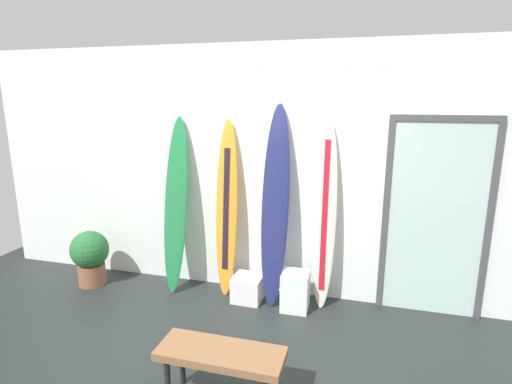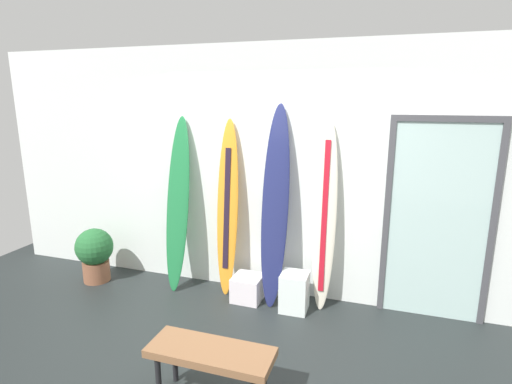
{
  "view_description": "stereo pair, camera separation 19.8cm",
  "coord_description": "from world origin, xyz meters",
  "px_view_note": "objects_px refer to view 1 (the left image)",
  "views": [
    {
      "loc": [
        1.01,
        -3.1,
        2.23
      ],
      "look_at": [
        -0.12,
        0.95,
        1.24
      ],
      "focal_mm": 28.46,
      "sensor_mm": 36.0,
      "label": 1
    },
    {
      "loc": [
        1.2,
        -3.05,
        2.23
      ],
      "look_at": [
        -0.12,
        0.95,
        1.24
      ],
      "focal_mm": 28.46,
      "sensor_mm": 36.0,
      "label": 2
    }
  ],
  "objects_px": {
    "display_block_left": "(248,288)",
    "potted_plant": "(90,255)",
    "display_block_center": "(295,291)",
    "surfboard_navy": "(275,208)",
    "glass_door": "(436,215)",
    "surfboard_emerald": "(176,207)",
    "surfboard_sunset": "(227,211)",
    "bench": "(221,357)",
    "surfboard_ivory": "(325,217)"
  },
  "relations": [
    {
      "from": "surfboard_emerald",
      "to": "surfboard_navy",
      "type": "distance_m",
      "value": 1.17
    },
    {
      "from": "display_block_left",
      "to": "display_block_center",
      "type": "bearing_deg",
      "value": -6.03
    },
    {
      "from": "display_block_left",
      "to": "potted_plant",
      "type": "xyz_separation_m",
      "value": [
        -1.95,
        -0.13,
        0.23
      ]
    },
    {
      "from": "display_block_left",
      "to": "glass_door",
      "type": "distance_m",
      "value": 2.14
    },
    {
      "from": "surfboard_navy",
      "to": "display_block_left",
      "type": "distance_m",
      "value": 0.98
    },
    {
      "from": "display_block_left",
      "to": "glass_door",
      "type": "height_order",
      "value": "glass_door"
    },
    {
      "from": "display_block_center",
      "to": "surfboard_emerald",
      "type": "bearing_deg",
      "value": 174.62
    },
    {
      "from": "surfboard_sunset",
      "to": "bench",
      "type": "xyz_separation_m",
      "value": [
        0.55,
        -1.71,
        -0.6
      ]
    },
    {
      "from": "glass_door",
      "to": "potted_plant",
      "type": "bearing_deg",
      "value": -173.97
    },
    {
      "from": "surfboard_sunset",
      "to": "display_block_left",
      "type": "bearing_deg",
      "value": -24.93
    },
    {
      "from": "potted_plant",
      "to": "surfboard_navy",
      "type": "bearing_deg",
      "value": 5.19
    },
    {
      "from": "surfboard_navy",
      "to": "glass_door",
      "type": "relative_size",
      "value": 1.05
    },
    {
      "from": "potted_plant",
      "to": "bench",
      "type": "distance_m",
      "value": 2.64
    },
    {
      "from": "display_block_left",
      "to": "bench",
      "type": "height_order",
      "value": "bench"
    },
    {
      "from": "glass_door",
      "to": "surfboard_navy",
      "type": "bearing_deg",
      "value": -172.82
    },
    {
      "from": "surfboard_ivory",
      "to": "surfboard_sunset",
      "type": "bearing_deg",
      "value": -179.79
    },
    {
      "from": "display_block_center",
      "to": "display_block_left",
      "type": "bearing_deg",
      "value": 173.97
    },
    {
      "from": "surfboard_ivory",
      "to": "bench",
      "type": "relative_size",
      "value": 2.17
    },
    {
      "from": "bench",
      "to": "surfboard_ivory",
      "type": "bearing_deg",
      "value": 72.39
    },
    {
      "from": "surfboard_emerald",
      "to": "display_block_center",
      "type": "relative_size",
      "value": 4.88
    },
    {
      "from": "bench",
      "to": "surfboard_sunset",
      "type": "bearing_deg",
      "value": 107.93
    },
    {
      "from": "surfboard_navy",
      "to": "glass_door",
      "type": "distance_m",
      "value": 1.63
    },
    {
      "from": "glass_door",
      "to": "bench",
      "type": "bearing_deg",
      "value": -131.53
    },
    {
      "from": "surfboard_ivory",
      "to": "display_block_left",
      "type": "bearing_deg",
      "value": -170.38
    },
    {
      "from": "surfboard_emerald",
      "to": "glass_door",
      "type": "bearing_deg",
      "value": 4.16
    },
    {
      "from": "surfboard_navy",
      "to": "potted_plant",
      "type": "relative_size",
      "value": 3.25
    },
    {
      "from": "potted_plant",
      "to": "surfboard_sunset",
      "type": "bearing_deg",
      "value": 8.89
    },
    {
      "from": "glass_door",
      "to": "potted_plant",
      "type": "relative_size",
      "value": 3.08
    },
    {
      "from": "surfboard_sunset",
      "to": "surfboard_emerald",
      "type": "bearing_deg",
      "value": -174.68
    },
    {
      "from": "surfboard_sunset",
      "to": "glass_door",
      "type": "distance_m",
      "value": 2.2
    },
    {
      "from": "surfboard_sunset",
      "to": "display_block_left",
      "type": "distance_m",
      "value": 0.9
    },
    {
      "from": "surfboard_sunset",
      "to": "surfboard_ivory",
      "type": "distance_m",
      "value": 1.09
    },
    {
      "from": "surfboard_ivory",
      "to": "display_block_left",
      "type": "xyz_separation_m",
      "value": [
        -0.81,
        -0.14,
        -0.86
      ]
    },
    {
      "from": "surfboard_emerald",
      "to": "surfboard_sunset",
      "type": "xyz_separation_m",
      "value": [
        0.6,
        0.06,
        -0.01
      ]
    },
    {
      "from": "display_block_left",
      "to": "glass_door",
      "type": "xyz_separation_m",
      "value": [
        1.91,
        0.28,
        0.92
      ]
    },
    {
      "from": "surfboard_ivory",
      "to": "bench",
      "type": "height_order",
      "value": "surfboard_ivory"
    },
    {
      "from": "bench",
      "to": "surfboard_navy",
      "type": "bearing_deg",
      "value": 89.29
    },
    {
      "from": "display_block_center",
      "to": "glass_door",
      "type": "relative_size",
      "value": 0.2
    },
    {
      "from": "surfboard_navy",
      "to": "bench",
      "type": "bearing_deg",
      "value": -90.71
    },
    {
      "from": "surfboard_navy",
      "to": "glass_door",
      "type": "height_order",
      "value": "surfboard_navy"
    },
    {
      "from": "display_block_left",
      "to": "display_block_center",
      "type": "distance_m",
      "value": 0.55
    },
    {
      "from": "display_block_left",
      "to": "potted_plant",
      "type": "bearing_deg",
      "value": -176.26
    },
    {
      "from": "display_block_left",
      "to": "surfboard_navy",
      "type": "bearing_deg",
      "value": 14.85
    },
    {
      "from": "surfboard_emerald",
      "to": "surfboard_navy",
      "type": "bearing_deg",
      "value": -0.06
    },
    {
      "from": "surfboard_navy",
      "to": "surfboard_ivory",
      "type": "relative_size",
      "value": 1.07
    },
    {
      "from": "surfboard_sunset",
      "to": "potted_plant",
      "type": "xyz_separation_m",
      "value": [
        -1.66,
        -0.26,
        -0.61
      ]
    },
    {
      "from": "glass_door",
      "to": "surfboard_ivory",
      "type": "bearing_deg",
      "value": -172.58
    },
    {
      "from": "surfboard_ivory",
      "to": "potted_plant",
      "type": "bearing_deg",
      "value": -174.53
    },
    {
      "from": "display_block_center",
      "to": "potted_plant",
      "type": "xyz_separation_m",
      "value": [
        -2.5,
        -0.07,
        0.17
      ]
    },
    {
      "from": "potted_plant",
      "to": "display_block_left",
      "type": "bearing_deg",
      "value": 3.74
    }
  ]
}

